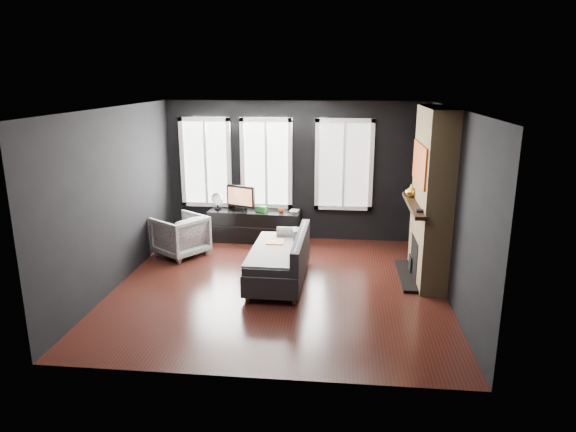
# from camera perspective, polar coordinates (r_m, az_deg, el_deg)

# --- Properties ---
(floor) EXTENTS (5.00, 5.00, 0.00)m
(floor) POSITION_cam_1_polar(r_m,az_deg,el_deg) (7.99, -0.95, -7.83)
(floor) COLOR black
(floor) RESTS_ON ground
(ceiling) EXTENTS (5.00, 5.00, 0.00)m
(ceiling) POSITION_cam_1_polar(r_m,az_deg,el_deg) (7.37, -1.04, 11.88)
(ceiling) COLOR white
(ceiling) RESTS_ON ground
(wall_back) EXTENTS (5.00, 0.02, 2.70)m
(wall_back) POSITION_cam_1_polar(r_m,az_deg,el_deg) (10.00, 0.75, 4.98)
(wall_back) COLOR black
(wall_back) RESTS_ON ground
(wall_left) EXTENTS (0.02, 5.00, 2.70)m
(wall_left) POSITION_cam_1_polar(r_m,az_deg,el_deg) (8.25, -18.52, 1.96)
(wall_left) COLOR black
(wall_left) RESTS_ON ground
(wall_right) EXTENTS (0.02, 5.00, 2.70)m
(wall_right) POSITION_cam_1_polar(r_m,az_deg,el_deg) (7.68, 17.86, 1.08)
(wall_right) COLOR black
(wall_right) RESTS_ON ground
(windows) EXTENTS (4.00, 0.16, 1.76)m
(windows) POSITION_cam_1_polar(r_m,az_deg,el_deg) (9.88, -1.90, 10.87)
(windows) COLOR white
(windows) RESTS_ON wall_back
(fireplace) EXTENTS (0.70, 1.62, 2.70)m
(fireplace) POSITION_cam_1_polar(r_m,az_deg,el_deg) (8.22, 15.68, 2.14)
(fireplace) COLOR #93724C
(fireplace) RESTS_ON floor
(sofa) EXTENTS (0.96, 1.86, 0.79)m
(sofa) POSITION_cam_1_polar(r_m,az_deg,el_deg) (8.05, -1.07, -4.63)
(sofa) COLOR #272729
(sofa) RESTS_ON floor
(stripe_pillow) EXTENTS (0.10, 0.29, 0.28)m
(stripe_pillow) POSITION_cam_1_polar(r_m,az_deg,el_deg) (8.46, 0.79, -2.39)
(stripe_pillow) COLOR gray
(stripe_pillow) RESTS_ON sofa
(armchair) EXTENTS (1.06, 1.07, 0.81)m
(armchair) POSITION_cam_1_polar(r_m,az_deg,el_deg) (9.42, -11.88, -1.91)
(armchair) COLOR silver
(armchair) RESTS_ON floor
(media_console) EXTENTS (1.81, 0.67, 0.61)m
(media_console) POSITION_cam_1_polar(r_m,az_deg,el_deg) (10.08, -3.66, -1.06)
(media_console) COLOR black
(media_console) RESTS_ON floor
(monitor) EXTENTS (0.63, 0.35, 0.55)m
(monitor) POSITION_cam_1_polar(r_m,az_deg,el_deg) (9.98, -5.27, 2.19)
(monitor) COLOR black
(monitor) RESTS_ON media_console
(desk_fan) EXTENTS (0.30, 0.30, 0.34)m
(desk_fan) POSITION_cam_1_polar(r_m,az_deg,el_deg) (10.13, -7.84, 1.69)
(desk_fan) COLOR #A4A4A4
(desk_fan) RESTS_ON media_console
(mug) EXTENTS (0.11, 0.09, 0.11)m
(mug) POSITION_cam_1_polar(r_m,az_deg,el_deg) (9.85, -0.74, 0.74)
(mug) COLOR orange
(mug) RESTS_ON media_console
(book) EXTENTS (0.17, 0.04, 0.23)m
(book) POSITION_cam_1_polar(r_m,az_deg,el_deg) (9.92, 0.23, 1.22)
(book) COLOR #ABA689
(book) RESTS_ON media_console
(storage_box) EXTENTS (0.24, 0.20, 0.11)m
(storage_box) POSITION_cam_1_polar(r_m,az_deg,el_deg) (9.90, -2.94, 0.81)
(storage_box) COLOR #2B7D2B
(storage_box) RESTS_ON media_console
(mantel_vase) EXTENTS (0.23, 0.24, 0.20)m
(mantel_vase) POSITION_cam_1_polar(r_m,az_deg,el_deg) (8.62, 13.55, 2.74)
(mantel_vase) COLOR gold
(mantel_vase) RESTS_ON fireplace
(mantel_clock) EXTENTS (0.15, 0.15, 0.04)m
(mantel_clock) POSITION_cam_1_polar(r_m,az_deg,el_deg) (7.67, 14.44, 0.55)
(mantel_clock) COLOR black
(mantel_clock) RESTS_ON fireplace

